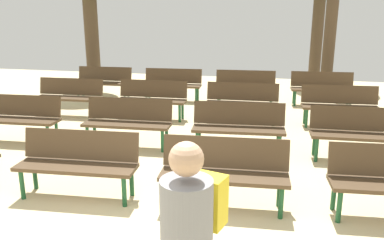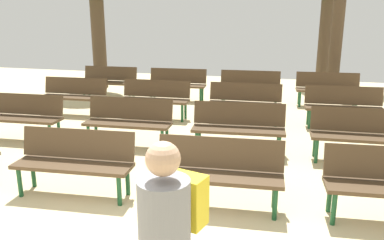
{
  "view_description": "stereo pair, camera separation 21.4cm",
  "coord_description": "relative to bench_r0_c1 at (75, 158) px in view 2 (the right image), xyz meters",
  "views": [
    {
      "loc": [
        1.51,
        -3.0,
        2.41
      ],
      "look_at": [
        0.0,
        3.61,
        0.55
      ],
      "focal_mm": 37.06,
      "sensor_mm": 36.0,
      "label": 1
    },
    {
      "loc": [
        1.72,
        -2.95,
        2.41
      ],
      "look_at": [
        0.0,
        3.61,
        0.55
      ],
      "focal_mm": 37.06,
      "sensor_mm": 36.0,
      "label": 2
    }
  ],
  "objects": [
    {
      "name": "bench_r3_c0",
      "position": [
        -2.42,
        5.97,
        0.0
      ],
      "size": [
        1.62,
        0.54,
        0.87
      ],
      "rotation": [
        0.0,
        0.0,
        0.04
      ],
      "color": "#4C3823",
      "rests_on": "ground_plane"
    },
    {
      "name": "bench_r1_c1",
      "position": [
        -0.12,
        2.07,
        0.0
      ],
      "size": [
        1.62,
        0.57,
        0.87
      ],
      "rotation": [
        0.0,
        0.0,
        0.06
      ],
      "color": "#4C3823",
      "rests_on": "ground_plane"
    },
    {
      "name": "bench_r2_c1",
      "position": [
        -0.32,
        4.06,
        0.0
      ],
      "size": [
        1.62,
        0.55,
        0.87
      ],
      "rotation": [
        0.0,
        0.0,
        0.04
      ],
      "color": "#4C3823",
      "rests_on": "ground_plane"
    },
    {
      "name": "bench_r1_c3",
      "position": [
        3.9,
        2.27,
        0.0
      ],
      "size": [
        1.62,
        0.55,
        0.87
      ],
      "rotation": [
        0.0,
        0.0,
        0.05
      ],
      "color": "#4C3823",
      "rests_on": "ground_plane"
    },
    {
      "name": "bench_r0_c1",
      "position": [
        0.0,
        0.0,
        0.0
      ],
      "size": [
        1.63,
        0.6,
        0.87
      ],
      "rotation": [
        0.0,
        0.0,
        0.07
      ],
      "color": "#4C3823",
      "rests_on": "ground_plane"
    },
    {
      "name": "bench_r1_c2",
      "position": [
        1.89,
        2.19,
        0.0
      ],
      "size": [
        1.64,
        0.62,
        0.87
      ],
      "rotation": [
        0.0,
        0.0,
        0.09
      ],
      "color": "#4C3823",
      "rests_on": "ground_plane"
    },
    {
      "name": "bench_r3_c2",
      "position": [
        1.63,
        6.16,
        0.0
      ],
      "size": [
        1.63,
        0.57,
        0.87
      ],
      "rotation": [
        0.0,
        0.0,
        0.06
      ],
      "color": "#4C3823",
      "rests_on": "ground_plane"
    },
    {
      "name": "bench_r1_c0",
      "position": [
        -2.25,
        1.88,
        0.0
      ],
      "size": [
        1.63,
        0.58,
        0.87
      ],
      "rotation": [
        0.0,
        0.0,
        0.06
      ],
      "color": "#4C3823",
      "rests_on": "ground_plane"
    },
    {
      "name": "tree_1",
      "position": [
        3.88,
        7.89,
        1.13
      ],
      "size": [
        0.34,
        0.34,
        3.27
      ],
      "color": "#4C3A28",
      "rests_on": "ground_plane"
    },
    {
      "name": "bench_r2_c3",
      "position": [
        3.83,
        4.33,
        0.0
      ],
      "size": [
        1.63,
        0.59,
        0.87
      ],
      "rotation": [
        0.0,
        0.0,
        0.07
      ],
      "color": "#4C3823",
      "rests_on": "ground_plane"
    },
    {
      "name": "bench_r3_c1",
      "position": [
        -0.38,
        6.04,
        0.0
      ],
      "size": [
        1.63,
        0.58,
        0.87
      ],
      "rotation": [
        0.0,
        0.0,
        0.06
      ],
      "color": "#4C3823",
      "rests_on": "ground_plane"
    },
    {
      "name": "bench_r3_c3",
      "position": [
        3.64,
        6.34,
        0.0
      ],
      "size": [
        1.63,
        0.59,
        0.87
      ],
      "rotation": [
        0.0,
        0.0,
        0.07
      ],
      "color": "#4C3823",
      "rests_on": "ground_plane"
    },
    {
      "name": "bench_r2_c2",
      "position": [
        1.75,
        4.18,
        0.0
      ],
      "size": [
        1.62,
        0.55,
        0.87
      ],
      "rotation": [
        0.0,
        0.0,
        0.04
      ],
      "color": "#4C3823",
      "rests_on": "ground_plane"
    },
    {
      "name": "bench_r2_c0",
      "position": [
        -2.33,
        3.89,
        0.0
      ],
      "size": [
        1.62,
        0.55,
        0.87
      ],
      "rotation": [
        0.0,
        0.0,
        0.05
      ],
      "color": "#4C3823",
      "rests_on": "ground_plane"
    },
    {
      "name": "bench_r0_c2",
      "position": [
        1.95,
        0.13,
        0.0
      ],
      "size": [
        1.63,
        0.6,
        0.87
      ],
      "rotation": [
        0.0,
        0.0,
        0.08
      ],
      "color": "#4C3823",
      "rests_on": "ground_plane"
    }
  ]
}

